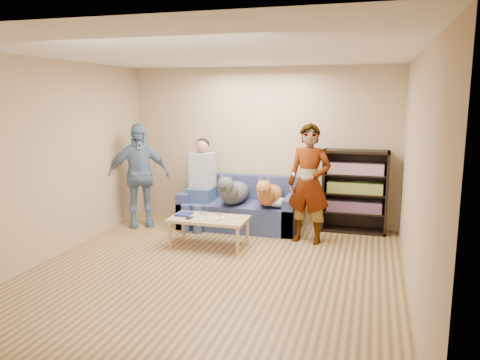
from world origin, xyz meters
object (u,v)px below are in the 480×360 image
(sofa, at_px, (241,210))
(dog_gray, at_px, (233,192))
(dog_tan, at_px, (269,194))
(bookshelf, at_px, (355,190))
(camera_silver, at_px, (204,213))
(coffee_table, at_px, (209,221))
(notebook_blue, at_px, (184,214))
(person_standing_right, at_px, (309,184))
(person_standing_left, at_px, (139,175))
(person_seated, at_px, (200,180))

(sofa, xyz_separation_m, dog_gray, (-0.05, -0.23, 0.35))
(dog_tan, relative_size, bookshelf, 0.88)
(camera_silver, xyz_separation_m, sofa, (0.27, 0.98, -0.16))
(dog_tan, bearing_deg, coffee_table, -126.72)
(dog_tan, distance_m, coffee_table, 1.15)
(dog_gray, relative_size, coffee_table, 1.13)
(notebook_blue, relative_size, dog_gray, 0.21)
(camera_silver, xyz_separation_m, coffee_table, (0.12, -0.12, -0.07))
(dog_tan, height_order, bookshelf, bookshelf)
(dog_gray, relative_size, dog_tan, 1.09)
(dog_gray, bearing_deg, coffee_table, -96.58)
(bookshelf, bearing_deg, person_standing_right, -130.41)
(bookshelf, bearing_deg, camera_silver, -149.74)
(dog_tan, bearing_deg, dog_gray, -176.39)
(person_standing_right, relative_size, dog_tan, 1.52)
(person_standing_left, xyz_separation_m, person_seated, (0.98, 0.27, -0.07))
(coffee_table, height_order, bookshelf, bookshelf)
(person_standing_right, xyz_separation_m, person_standing_left, (-2.80, 0.10, -0.02))
(person_standing_left, bearing_deg, person_standing_right, -36.34)
(person_standing_right, height_order, sofa, person_standing_right)
(person_standing_left, relative_size, camera_silver, 15.41)
(notebook_blue, xyz_separation_m, coffee_table, (0.40, -0.05, -0.06))
(notebook_blue, xyz_separation_m, person_seated, (-0.09, 0.92, 0.34))
(person_standing_left, xyz_separation_m, bookshelf, (3.42, 0.63, -0.17))
(notebook_blue, relative_size, person_seated, 0.18)
(person_standing_right, xyz_separation_m, person_seated, (-1.82, 0.37, -0.10))
(person_standing_left, height_order, sofa, person_standing_left)
(person_standing_right, bearing_deg, coffee_table, -146.50)
(notebook_blue, relative_size, dog_tan, 0.23)
(notebook_blue, relative_size, coffee_table, 0.24)
(notebook_blue, height_order, coffee_table, notebook_blue)
(notebook_blue, relative_size, camera_silver, 2.36)
(dog_gray, distance_m, bookshelf, 1.91)
(camera_silver, xyz_separation_m, person_seated, (-0.37, 0.85, 0.33))
(sofa, bearing_deg, dog_gray, -103.26)
(person_standing_right, distance_m, notebook_blue, 1.87)
(person_seated, xyz_separation_m, coffee_table, (0.49, -0.97, -0.40))
(person_standing_right, xyz_separation_m, sofa, (-1.18, 0.50, -0.59))
(person_standing_right, xyz_separation_m, bookshelf, (0.62, 0.73, -0.19))
(dog_gray, bearing_deg, person_standing_right, -12.19)
(notebook_blue, height_order, bookshelf, bookshelf)
(dog_tan, distance_m, bookshelf, 1.35)
(person_seated, bearing_deg, sofa, 11.09)
(dog_gray, bearing_deg, bookshelf, 14.08)
(dog_tan, xyz_separation_m, coffee_table, (-0.67, -0.90, -0.24))
(camera_silver, relative_size, person_seated, 0.07)
(dog_gray, relative_size, bookshelf, 0.96)
(person_standing_right, bearing_deg, person_standing_left, -172.85)
(person_standing_right, bearing_deg, person_seated, 177.79)
(person_standing_right, xyz_separation_m, camera_silver, (-1.45, -0.48, -0.43))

